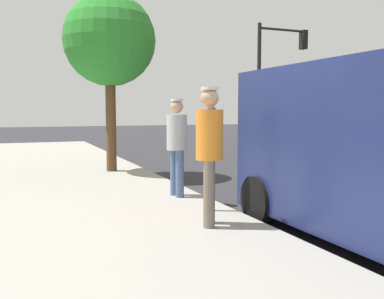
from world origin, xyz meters
name	(u,v)px	position (x,y,z in m)	size (l,w,h in m)	color
ground_plane	(332,228)	(0.00, 0.00, 0.00)	(80.00, 80.00, 0.00)	#2D2D33
sidewalk_slab	(65,256)	(3.50, 0.00, 0.07)	(5.00, 32.00, 0.15)	#9E998E
parking_meter_near	(211,140)	(1.35, -0.99, 1.18)	(0.14, 0.18, 1.52)	gray
pedestrian_in_gray	(177,141)	(1.44, -2.17, 1.09)	(0.34, 0.36, 1.64)	#4C608C
pedestrian_in_orange	(209,147)	(1.71, -0.28, 1.15)	(0.34, 0.34, 1.73)	#726656
traffic_light_corner	(276,65)	(-6.33, -11.02, 3.52)	(2.48, 0.42, 5.20)	black
street_tree	(110,41)	(1.84, -5.61, 3.22)	(2.16, 2.16, 4.18)	brown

